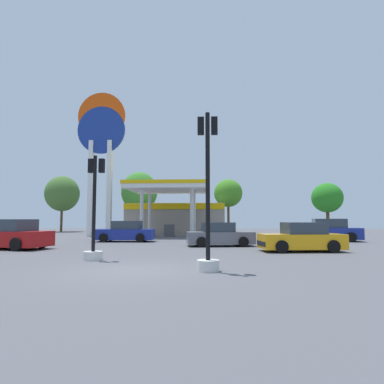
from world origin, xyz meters
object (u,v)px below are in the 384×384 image
(car_0, at_px, (125,232))
(tree_0, at_px, (62,194))
(car_1, at_px, (220,235))
(tree_1, at_px, (139,192))
(station_pole_sign, at_px, (101,143))
(tree_2, at_px, (228,193))
(car_3, at_px, (9,235))
(traffic_signal_1, at_px, (208,213))
(car_2, at_px, (327,231))
(tree_3, at_px, (327,198))
(car_4, at_px, (301,238))
(traffic_signal_0, at_px, (94,225))

(car_0, distance_m, tree_0, 21.72)
(car_1, bearing_deg, tree_1, 113.57)
(station_pole_sign, bearing_deg, tree_2, 40.46)
(car_3, xyz_separation_m, tree_2, (13.04, 23.13, 3.98))
(car_1, distance_m, traffic_signal_1, 9.55)
(car_0, height_order, traffic_signal_1, traffic_signal_1)
(tree_2, bearing_deg, traffic_signal_1, -94.36)
(car_2, height_order, car_3, car_2)
(tree_1, relative_size, tree_3, 1.26)
(car_1, xyz_separation_m, car_4, (3.97, -3.03, 0.02))
(car_0, distance_m, tree_1, 19.26)
(tree_1, bearing_deg, tree_0, -172.50)
(car_3, relative_size, tree_2, 0.74)
(car_1, relative_size, tree_0, 0.59)
(car_2, distance_m, car_4, 8.73)
(tree_0, height_order, tree_2, tree_0)
(car_0, height_order, tree_3, tree_3)
(station_pole_sign, height_order, car_0, station_pole_sign)
(traffic_signal_1, bearing_deg, tree_0, 121.49)
(car_0, bearing_deg, car_1, -27.99)
(station_pole_sign, xyz_separation_m, tree_3, (24.59, 11.68, -4.53))
(traffic_signal_1, height_order, tree_0, tree_0)
(car_3, xyz_separation_m, tree_3, (25.26, 24.26, 3.45))
(station_pole_sign, relative_size, traffic_signal_1, 2.68)
(car_2, xyz_separation_m, traffic_signal_0, (-13.10, -11.69, 0.66))
(traffic_signal_0, xyz_separation_m, tree_1, (-4.42, 28.94, 3.67))
(car_1, height_order, tree_2, tree_2)
(car_3, distance_m, tree_3, 35.19)
(tree_0, bearing_deg, car_3, -71.55)
(station_pole_sign, bearing_deg, tree_3, 25.40)
(traffic_signal_1, distance_m, tree_0, 35.55)
(tree_1, bearing_deg, car_2, -44.55)
(tree_3, bearing_deg, station_pole_sign, -154.60)
(car_0, relative_size, tree_0, 0.59)
(car_3, distance_m, car_4, 15.37)
(traffic_signal_0, height_order, traffic_signal_1, traffic_signal_1)
(car_2, relative_size, traffic_signal_1, 0.94)
(car_4, xyz_separation_m, traffic_signal_1, (-4.61, -6.43, 1.14))
(car_1, bearing_deg, traffic_signal_0, -126.79)
(car_1, relative_size, traffic_signal_1, 0.82)
(tree_1, height_order, tree_2, tree_1)
(car_4, relative_size, tree_0, 0.60)
(tree_0, bearing_deg, traffic_signal_1, -58.51)
(tree_2, bearing_deg, station_pole_sign, -139.54)
(car_3, bearing_deg, traffic_signal_0, -35.59)
(traffic_signal_1, bearing_deg, car_3, 147.04)
(station_pole_sign, height_order, car_1, station_pole_sign)
(car_2, relative_size, car_3, 1.00)
(car_3, height_order, tree_1, tree_1)
(tree_3, bearing_deg, tree_0, -178.23)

